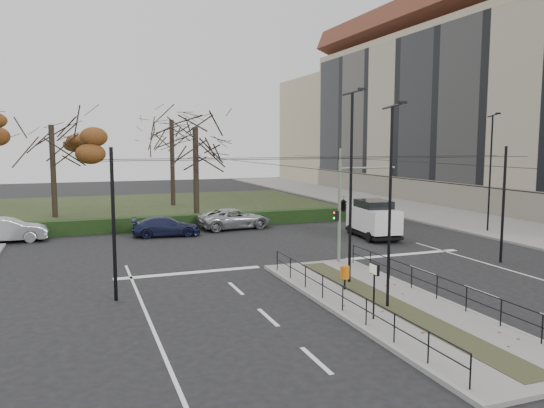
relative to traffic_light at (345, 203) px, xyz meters
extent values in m
plane|color=black|center=(-1.80, -4.50, -3.14)|extent=(140.00, 140.00, 0.00)
cube|color=slate|center=(-1.80, -7.00, -3.07)|extent=(4.40, 15.00, 0.14)
cube|color=slate|center=(16.20, 17.50, -3.07)|extent=(8.00, 90.00, 0.14)
cube|color=#242C16|center=(-7.80, 27.50, -3.09)|extent=(38.00, 26.00, 0.10)
cube|color=black|center=(-7.80, 14.10, -2.64)|extent=(38.00, 1.00, 1.00)
cube|color=tan|center=(26.20, 19.50, 5.86)|extent=(12.00, 52.00, 18.00)
cube|color=black|center=(20.15, 19.50, 6.76)|extent=(0.10, 50.96, 14.76)
cube|color=#592A1E|center=(23.20, 19.50, 16.06)|extent=(7.09, 52.00, 4.88)
cube|color=#592A1E|center=(29.20, 19.50, 16.06)|extent=(7.09, 52.00, 4.88)
cylinder|color=black|center=(-3.85, -13.70, -2.55)|extent=(0.04, 0.04, 0.90)
cylinder|color=black|center=(-3.85, -0.50, -2.55)|extent=(0.04, 0.04, 0.90)
cylinder|color=black|center=(0.25, -0.50, -2.55)|extent=(0.04, 0.04, 0.90)
cylinder|color=black|center=(-3.85, -7.10, -2.10)|extent=(0.04, 13.20, 0.04)
cylinder|color=black|center=(0.25, -7.10, -2.10)|extent=(0.04, 13.20, 0.04)
cylinder|color=black|center=(-11.40, -2.50, -0.14)|extent=(0.14, 0.14, 6.00)
cylinder|color=black|center=(7.80, -2.50, -0.14)|extent=(0.14, 0.14, 6.00)
cylinder|color=black|center=(-1.80, -3.50, 2.36)|extent=(20.00, 0.02, 0.02)
cylinder|color=black|center=(-1.80, -1.50, 2.36)|extent=(20.00, 0.02, 0.02)
cylinder|color=black|center=(-5.30, -6.50, 2.16)|extent=(0.02, 34.00, 0.02)
cylinder|color=black|center=(1.70, -6.50, 2.16)|extent=(0.02, 34.00, 0.02)
cylinder|color=slate|center=(-0.30, 0.00, -0.42)|extent=(0.16, 0.16, 5.15)
cylinder|color=slate|center=(1.29, 0.00, 1.76)|extent=(3.17, 0.10, 0.10)
imported|color=black|center=(2.67, 0.00, 1.26)|extent=(0.19, 0.21, 0.89)
imported|color=black|center=(-0.08, 0.00, -0.03)|extent=(0.99, 2.01, 0.79)
cube|color=black|center=(-0.48, 0.00, -0.62)|extent=(0.22, 0.16, 0.50)
sphere|color=#FF0C0C|center=(-0.58, 0.00, -0.47)|extent=(0.11, 0.11, 0.11)
sphere|color=#0CE533|center=(-0.58, 0.00, -0.74)|extent=(0.11, 0.11, 0.11)
cylinder|color=black|center=(-2.46, -4.66, -2.76)|extent=(0.08, 0.08, 0.47)
cylinder|color=#CA640B|center=(-2.46, -4.66, -2.29)|extent=(0.38, 0.38, 0.52)
cylinder|color=black|center=(-3.30, -8.31, -2.08)|extent=(0.06, 0.06, 1.85)
cube|color=black|center=(-3.30, -8.31, -1.25)|extent=(0.09, 0.51, 0.39)
cube|color=white|center=(-3.36, -8.31, -1.25)|extent=(0.02, 0.44, 0.32)
cylinder|color=black|center=(-2.08, -7.27, 0.66)|extent=(0.11, 0.11, 7.31)
cube|color=black|center=(-1.67, -7.27, 4.45)|extent=(0.32, 0.13, 0.09)
cylinder|color=black|center=(-1.71, -3.69, 1.06)|extent=(0.12, 0.12, 8.12)
cube|color=black|center=(-1.26, -3.69, 5.27)|extent=(0.36, 0.14, 0.10)
cylinder|color=black|center=(13.88, 5.08, 0.93)|extent=(0.12, 0.12, 7.87)
cube|color=black|center=(14.32, 5.08, 5.01)|extent=(0.34, 0.14, 0.10)
imported|color=#9B9EA3|center=(-16.81, 12.61, -2.37)|extent=(4.66, 1.63, 1.53)
imported|color=#1B2140|center=(-7.19, 11.40, -2.49)|extent=(4.64, 2.32, 1.29)
imported|color=#9B9EA3|center=(-2.03, 12.80, -2.41)|extent=(5.47, 2.94, 1.46)
cube|color=silver|center=(5.38, 6.08, -1.90)|extent=(2.37, 4.71, 1.47)
cube|color=black|center=(5.38, 6.08, -1.02)|extent=(2.01, 2.67, 0.69)
cube|color=black|center=(5.38, 6.08, -2.84)|extent=(2.42, 4.81, 0.18)
cylinder|color=black|center=(6.17, 4.49, -2.81)|extent=(0.29, 0.68, 0.66)
cylinder|color=black|center=(4.27, 4.69, -2.81)|extent=(0.29, 0.68, 0.66)
cylinder|color=black|center=(6.48, 7.47, -2.81)|extent=(0.29, 0.68, 0.66)
cylinder|color=black|center=(4.58, 7.67, -2.81)|extent=(0.29, 0.68, 0.66)
cylinder|color=black|center=(-14.38, 23.08, 0.72)|extent=(0.44, 0.44, 7.53)
ellipsoid|color=#5A2914|center=(-14.38, 23.08, 4.49)|extent=(8.21, 8.21, 4.73)
cylinder|color=black|center=(-3.79, 28.17, 1.09)|extent=(0.44, 0.44, 8.26)
cylinder|color=black|center=(-4.05, 16.35, 0.59)|extent=(0.44, 0.44, 7.26)
camera|label=1|loc=(-12.72, -23.61, 3.01)|focal=35.00mm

